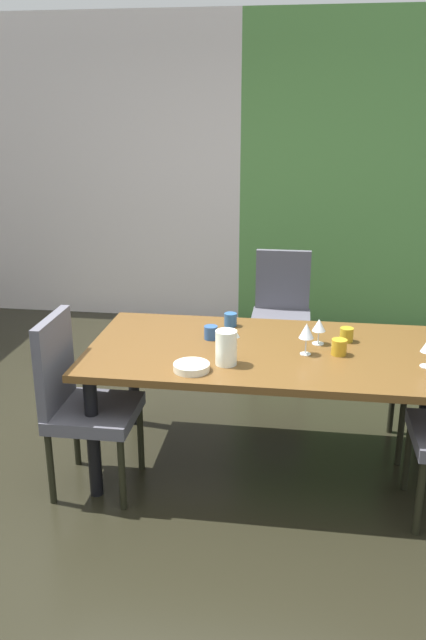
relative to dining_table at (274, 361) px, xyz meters
The scene contains 14 objects.
ground_plane 0.95m from the dining_table, 148.49° to the right, with size 6.31×6.16×0.02m, color black.
back_panel_interior 3.47m from the dining_table, 128.10° to the left, with size 3.28×0.10×2.78m, color silver.
garden_window_panel 2.97m from the dining_table, 68.41° to the left, with size 3.03×0.10×2.78m, color #568F47.
dining_table is the anchor object (origin of this frame).
chair_head_far 1.42m from the dining_table, 90.24° to the left, with size 0.44×0.45×0.94m.
chair_left_near 1.06m from the dining_table, 162.42° to the right, with size 0.45×0.44×0.96m.
wine_glass_corner 0.31m from the dining_table, 25.06° to the left, with size 0.07×0.07×0.15m.
wine_glass_north 0.27m from the dining_table, 17.86° to the right, with size 0.08×0.08×0.17m.
serving_bowl_front 0.54m from the dining_table, 138.36° to the right, with size 0.18×0.18×0.04m, color beige.
cup_east 0.39m from the dining_table, 163.83° to the left, with size 0.08×0.08×0.08m, color #2A4F88.
cup_near_shelf 0.44m from the dining_table, 23.69° to the left, with size 0.08×0.08×0.08m, color #A68A1D.
cup_rear 0.36m from the dining_table, ahead, with size 0.08×0.08×0.08m, color #B78B1D.
cup_west 0.46m from the dining_table, 129.21° to the left, with size 0.08×0.08×0.08m, color #295488.
pitcher_left 0.38m from the dining_table, 133.54° to the right, with size 0.12×0.11×0.18m.
Camera 1 is at (0.69, -2.81, 1.97)m, focal length 35.00 mm.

